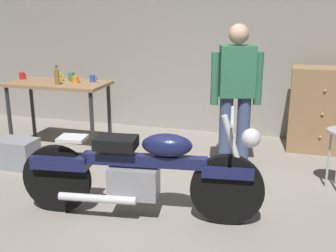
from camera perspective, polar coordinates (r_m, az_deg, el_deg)
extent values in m
plane|color=gray|center=(3.91, -2.60, -12.01)|extent=(12.00, 12.00, 0.00)
cube|color=gray|center=(6.17, 5.71, 13.36)|extent=(8.00, 0.12, 3.10)
cube|color=#99724C|center=(5.56, -14.96, 5.64)|extent=(1.30, 0.64, 0.04)
cylinder|color=#2D2D33|center=(5.77, -20.99, 0.89)|extent=(0.05, 0.05, 0.86)
cylinder|color=#2D2D33|center=(5.16, -10.41, 0.00)|extent=(0.05, 0.05, 0.86)
cylinder|color=#2D2D33|center=(6.18, -18.15, 2.12)|extent=(0.05, 0.05, 0.86)
cylinder|color=#2D2D33|center=(5.62, -8.09, 1.42)|extent=(0.05, 0.05, 0.86)
cylinder|color=black|center=(3.65, 8.13, -8.70)|extent=(0.64, 0.15, 0.64)
cylinder|color=black|center=(3.96, -15.04, -7.03)|extent=(0.64, 0.15, 0.64)
cube|color=#191E4C|center=(3.58, 8.24, -6.14)|extent=(0.45, 0.19, 0.10)
cube|color=#191E4C|center=(3.88, -14.55, -4.70)|extent=(0.54, 0.24, 0.12)
cube|color=gray|center=(3.73, -4.73, -7.65)|extent=(0.47, 0.29, 0.28)
cube|color=#191E4C|center=(3.63, -3.27, -4.73)|extent=(1.10, 0.24, 0.10)
ellipsoid|color=#191E4C|center=(3.55, -0.14, -2.65)|extent=(0.46, 0.27, 0.20)
cube|color=black|center=(3.64, -7.16, -2.28)|extent=(0.39, 0.28, 0.10)
cube|color=silver|center=(3.76, -13.04, -1.65)|extent=(0.26, 0.23, 0.03)
cylinder|color=silver|center=(3.52, 9.32, -3.86)|extent=(0.27, 0.08, 0.68)
cylinder|color=silver|center=(3.43, 8.90, 1.36)|extent=(0.11, 0.60, 0.03)
sphere|color=silver|center=(3.48, 11.40, -1.62)|extent=(0.16, 0.16, 0.16)
cylinder|color=silver|center=(3.74, -9.73, -9.82)|extent=(0.70, 0.16, 0.07)
cylinder|color=#445178|center=(4.80, 10.28, -1.11)|extent=(0.15, 0.15, 0.88)
cylinder|color=#445178|center=(4.77, 7.91, -1.11)|extent=(0.15, 0.15, 0.88)
cube|color=#33724C|center=(4.62, 9.50, 7.44)|extent=(0.43, 0.32, 0.56)
cylinder|color=#33724C|center=(4.68, 12.37, 6.40)|extent=(0.09, 0.09, 0.58)
cylinder|color=#33724C|center=(4.60, 6.48, 6.51)|extent=(0.09, 0.09, 0.58)
sphere|color=tan|center=(4.58, 9.73, 12.39)|extent=(0.22, 0.22, 0.22)
cylinder|color=#B2B2B7|center=(4.63, 21.25, -4.33)|extent=(0.02, 0.02, 0.62)
cube|color=#99724C|center=(5.73, 20.36, 2.09)|extent=(0.80, 0.44, 1.10)
sphere|color=tan|center=(5.44, 20.82, 4.58)|extent=(0.04, 0.04, 0.04)
sphere|color=tan|center=(5.51, 20.51, 1.53)|extent=(0.04, 0.04, 0.04)
sphere|color=tan|center=(5.58, 20.21, -1.45)|extent=(0.04, 0.04, 0.04)
cube|color=gray|center=(5.22, -19.99, -3.57)|extent=(0.44, 0.32, 0.34)
cylinder|color=red|center=(5.93, -19.45, 6.53)|extent=(0.08, 0.08, 0.09)
torus|color=red|center=(5.90, -19.11, 6.57)|extent=(0.05, 0.01, 0.05)
cylinder|color=yellow|center=(5.64, -14.86, 6.56)|extent=(0.09, 0.09, 0.11)
torus|color=yellow|center=(5.62, -14.42, 6.61)|extent=(0.06, 0.01, 0.06)
cylinder|color=orange|center=(5.47, -12.64, 6.29)|extent=(0.09, 0.09, 0.09)
torus|color=orange|center=(5.45, -12.19, 6.33)|extent=(0.05, 0.01, 0.05)
cylinder|color=#3D7F4C|center=(5.60, -13.16, 6.64)|extent=(0.08, 0.08, 0.11)
torus|color=#3D7F4C|center=(5.58, -12.74, 6.68)|extent=(0.06, 0.01, 0.06)
cylinder|color=#2D51AD|center=(5.48, -10.38, 6.47)|extent=(0.07, 0.07, 0.09)
torus|color=#2D51AD|center=(5.46, -9.99, 6.51)|extent=(0.05, 0.01, 0.05)
cylinder|color=olive|center=(5.37, -15.04, 6.47)|extent=(0.06, 0.06, 0.18)
cylinder|color=olive|center=(5.36, -15.13, 7.68)|extent=(0.03, 0.03, 0.05)
cylinder|color=black|center=(5.35, -15.15, 8.00)|extent=(0.03, 0.03, 0.01)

